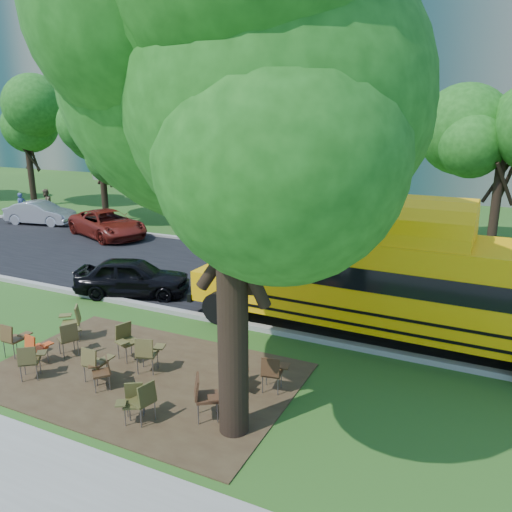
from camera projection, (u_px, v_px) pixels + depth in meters
The scene contains 32 objects.
ground at pixel (122, 358), 12.32m from camera, with size 160.00×160.00×0.00m, color #244816.
dirt_patch at pixel (142, 376), 11.47m from camera, with size 7.00×4.50×0.03m, color #382819.
asphalt_road at pixel (247, 278), 18.41m from camera, with size 80.00×8.00×0.04m, color black.
kerb_near at pixel (188, 314), 14.91m from camera, with size 80.00×0.25×0.14m, color gray.
kerb_far at pixel (289, 251), 21.96m from camera, with size 80.00×0.25×0.14m, color gray.
building_main at pixel (311, 56), 44.01m from camera, with size 38.00×16.00×22.00m, color slate.
building_left at pixel (87, 81), 60.17m from camera, with size 26.00×14.00×20.00m, color slate.
bg_tree_0 at pixel (100, 140), 27.37m from camera, with size 5.20×5.20×7.18m.
bg_tree_1 at pixel (25, 123), 32.20m from camera, with size 6.00×6.00×8.40m.
bg_tree_2 at pixel (238, 147), 27.18m from camera, with size 4.80×4.80×6.62m.
bg_tree_3 at pixel (505, 136), 19.85m from camera, with size 5.60×5.60×7.84m.
main_tree at pixel (230, 101), 7.87m from camera, with size 7.20×7.20×9.60m.
school_bus at pixel (417, 284), 12.74m from camera, with size 11.57×2.85×2.81m.
chair_0 at pixel (12, 337), 12.24m from camera, with size 0.57×0.52×0.89m.
chair_1 at pixel (36, 346), 11.87m from camera, with size 0.56×0.47×0.79m.
chair_2 at pixel (30, 359), 11.17m from camera, with size 0.57×0.72×0.85m.
chair_3 at pixel (103, 369), 10.82m from camera, with size 0.66×0.52×0.77m.
chair_4 at pixel (94, 361), 11.05m from camera, with size 0.57×0.53×0.87m.
chair_5 at pixel (132, 399), 9.66m from camera, with size 0.52×0.64×0.78m.
chair_6 at pixel (144, 397), 9.60m from camera, with size 0.52×0.66×0.88m.
chair_7 at pixel (204, 394), 9.64m from camera, with size 0.79×0.63×0.95m.
chair_8 at pixel (69, 336), 12.29m from camera, with size 0.59×0.75×0.90m.
chair_9 at pixel (73, 319), 13.17m from camera, with size 0.82×0.65×0.97m.
chair_10 at pixel (126, 338), 12.12m from camera, with size 0.57×0.72×0.92m.
chair_11 at pixel (147, 351), 11.44m from camera, with size 0.62×0.69×0.92m.
chair_12 at pixel (233, 367), 10.75m from camera, with size 0.52×0.61×0.89m.
chair_13 at pixel (273, 370), 10.65m from camera, with size 0.58×0.59×0.86m.
black_car at pixel (133, 277), 16.56m from camera, with size 1.51×3.75×1.28m, color black.
bg_car_silver at pixel (40, 213), 27.63m from camera, with size 1.36×3.89×1.28m, color #AAAAB0.
bg_car_red at pixel (108, 224), 24.64m from camera, with size 2.22×4.81×1.34m, color #611710.
pedestrian_a at pixel (22, 206), 29.14m from camera, with size 0.56×0.36×1.52m, color #37477C.
pedestrian_b at pixel (46, 203), 29.45m from camera, with size 0.83×0.64×1.70m, color brown.
Camera 1 is at (7.81, -8.68, 5.74)m, focal length 35.00 mm.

